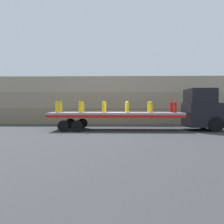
# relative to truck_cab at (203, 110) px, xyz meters

# --- Properties ---
(ground_plane) EXTENTS (120.00, 120.00, 0.00)m
(ground_plane) POSITION_rel_truck_cab_xyz_m (-6.67, 0.00, -1.53)
(ground_plane) COLOR #38383A
(rock_cliff) EXTENTS (60.00, 3.30, 4.79)m
(rock_cliff) POSITION_rel_truck_cab_xyz_m (-6.67, 6.55, 0.87)
(rock_cliff) COLOR #84755B
(rock_cliff) RESTS_ON ground_plane
(truck_cab) EXTENTS (2.62, 2.60, 3.12)m
(truck_cab) POSITION_rel_truck_cab_xyz_m (0.00, 0.00, 0.00)
(truck_cab) COLOR black
(truck_cab) RESTS_ON ground_plane
(flatbed_trailer) EXTENTS (9.93, 2.68, 1.35)m
(flatbed_trailer) POSITION_rel_truck_cab_xyz_m (-7.19, 0.00, -0.41)
(flatbed_trailer) COLOR gray
(flatbed_trailer) RESTS_ON ground_plane
(fire_hydrant_yellow_near_0) EXTENTS (0.30, 0.46, 0.84)m
(fire_hydrant_yellow_near_0) POSITION_rel_truck_cab_xyz_m (-11.03, -0.57, 0.22)
(fire_hydrant_yellow_near_0) COLOR gold
(fire_hydrant_yellow_near_0) RESTS_ON flatbed_trailer
(fire_hydrant_yellow_far_0) EXTENTS (0.30, 0.46, 0.84)m
(fire_hydrant_yellow_far_0) POSITION_rel_truck_cab_xyz_m (-11.03, 0.57, 0.22)
(fire_hydrant_yellow_far_0) COLOR gold
(fire_hydrant_yellow_far_0) RESTS_ON flatbed_trailer
(fire_hydrant_yellow_near_1) EXTENTS (0.30, 0.46, 0.84)m
(fire_hydrant_yellow_near_1) POSITION_rel_truck_cab_xyz_m (-9.29, -0.57, 0.22)
(fire_hydrant_yellow_near_1) COLOR gold
(fire_hydrant_yellow_near_1) RESTS_ON flatbed_trailer
(fire_hydrant_yellow_far_1) EXTENTS (0.30, 0.46, 0.84)m
(fire_hydrant_yellow_far_1) POSITION_rel_truck_cab_xyz_m (-9.29, 0.57, 0.22)
(fire_hydrant_yellow_far_1) COLOR gold
(fire_hydrant_yellow_far_1) RESTS_ON flatbed_trailer
(fire_hydrant_yellow_near_2) EXTENTS (0.30, 0.46, 0.84)m
(fire_hydrant_yellow_near_2) POSITION_rel_truck_cab_xyz_m (-7.54, -0.57, 0.22)
(fire_hydrant_yellow_near_2) COLOR gold
(fire_hydrant_yellow_near_2) RESTS_ON flatbed_trailer
(fire_hydrant_yellow_far_2) EXTENTS (0.30, 0.46, 0.84)m
(fire_hydrant_yellow_far_2) POSITION_rel_truck_cab_xyz_m (-7.54, 0.57, 0.22)
(fire_hydrant_yellow_far_2) COLOR gold
(fire_hydrant_yellow_far_2) RESTS_ON flatbed_trailer
(fire_hydrant_yellow_near_3) EXTENTS (0.30, 0.46, 0.84)m
(fire_hydrant_yellow_near_3) POSITION_rel_truck_cab_xyz_m (-5.79, -0.57, 0.22)
(fire_hydrant_yellow_near_3) COLOR gold
(fire_hydrant_yellow_near_3) RESTS_ON flatbed_trailer
(fire_hydrant_yellow_far_3) EXTENTS (0.30, 0.46, 0.84)m
(fire_hydrant_yellow_far_3) POSITION_rel_truck_cab_xyz_m (-5.79, 0.57, 0.22)
(fire_hydrant_yellow_far_3) COLOR gold
(fire_hydrant_yellow_far_3) RESTS_ON flatbed_trailer
(fire_hydrant_yellow_near_4) EXTENTS (0.30, 0.46, 0.84)m
(fire_hydrant_yellow_near_4) POSITION_rel_truck_cab_xyz_m (-4.05, -0.57, 0.22)
(fire_hydrant_yellow_near_4) COLOR gold
(fire_hydrant_yellow_near_4) RESTS_ON flatbed_trailer
(fire_hydrant_yellow_far_4) EXTENTS (0.30, 0.46, 0.84)m
(fire_hydrant_yellow_far_4) POSITION_rel_truck_cab_xyz_m (-4.05, 0.57, 0.22)
(fire_hydrant_yellow_far_4) COLOR gold
(fire_hydrant_yellow_far_4) RESTS_ON flatbed_trailer
(fire_hydrant_red_near_5) EXTENTS (0.30, 0.46, 0.84)m
(fire_hydrant_red_near_5) POSITION_rel_truck_cab_xyz_m (-2.30, -0.57, 0.22)
(fire_hydrant_red_near_5) COLOR red
(fire_hydrant_red_near_5) RESTS_ON flatbed_trailer
(fire_hydrant_red_far_5) EXTENTS (0.30, 0.46, 0.84)m
(fire_hydrant_red_far_5) POSITION_rel_truck_cab_xyz_m (-2.30, 0.57, 0.22)
(fire_hydrant_red_far_5) COLOR red
(fire_hydrant_red_far_5) RESTS_ON flatbed_trailer
(cargo_strap_rear) EXTENTS (0.05, 2.79, 0.01)m
(cargo_strap_rear) POSITION_rel_truck_cab_xyz_m (-11.03, 0.00, 0.66)
(cargo_strap_rear) COLOR yellow
(cargo_strap_rear) RESTS_ON fire_hydrant_yellow_near_0
(cargo_strap_middle) EXTENTS (0.05, 2.79, 0.01)m
(cargo_strap_middle) POSITION_rel_truck_cab_xyz_m (-9.29, 0.00, 0.66)
(cargo_strap_middle) COLOR yellow
(cargo_strap_middle) RESTS_ON fire_hydrant_yellow_near_1
(cargo_strap_front) EXTENTS (0.05, 2.79, 0.01)m
(cargo_strap_front) POSITION_rel_truck_cab_xyz_m (-7.54, 0.00, 0.66)
(cargo_strap_front) COLOR yellow
(cargo_strap_front) RESTS_ON fire_hydrant_yellow_near_2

